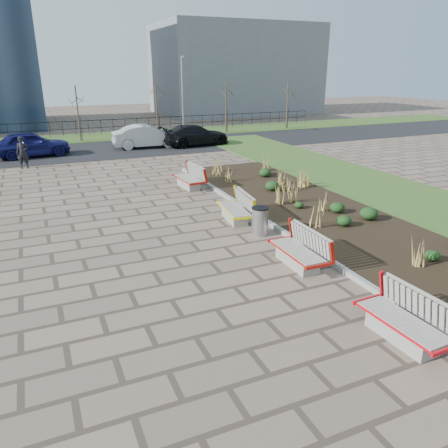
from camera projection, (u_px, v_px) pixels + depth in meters
name	position (u px, v px, depth m)	size (l,w,h in m)	color
ground	(217.00, 309.00, 10.12)	(120.00, 120.00, 0.00)	#7A6254
planting_bed	(316.00, 212.00, 16.77)	(4.50, 18.00, 0.10)	black
planting_curb	(263.00, 219.00, 15.88)	(0.16, 18.00, 0.15)	gray
grass_verge_near	(409.00, 198.00, 18.57)	(5.00, 38.00, 0.04)	#33511E
grass_verge_far	(79.00, 138.00, 34.23)	(80.00, 5.00, 0.04)	#33511E
road	(89.00, 151.00, 29.07)	(80.00, 7.00, 0.02)	black
bench_a	(403.00, 319.00, 8.82)	(0.90, 2.10, 1.00)	red
bench_b	(297.00, 249.00, 12.20)	(0.90, 2.10, 1.00)	red
bench_c	(234.00, 207.00, 15.81)	(0.90, 2.10, 1.00)	yellow
bench_d	(188.00, 177.00, 20.18)	(0.90, 2.10, 1.00)	#A5130B
litter_bin	(260.00, 221.00, 14.48)	(0.55, 0.55, 0.93)	#B2B2B7
pedestrian	(23.00, 153.00, 23.89)	(0.64, 0.42, 1.75)	black
car_blue	(31.00, 144.00, 26.98)	(1.84, 4.58, 1.56)	#11124E
car_silver	(147.00, 136.00, 30.05)	(1.63, 4.68, 1.54)	#A5A7AC
car_black	(195.00, 135.00, 30.94)	(2.02, 4.96, 1.44)	black
tree_c	(78.00, 114.00, 32.25)	(1.40, 1.40, 4.00)	#4C3D2D
tree_d	(157.00, 111.00, 34.52)	(1.40, 1.40, 4.00)	#4C3D2D
tree_e	(226.00, 108.00, 36.79)	(1.40, 1.40, 4.00)	#4C3D2D
tree_f	(287.00, 105.00, 39.05)	(1.40, 1.40, 4.00)	#4C3D2D
lamp_east	(183.00, 97.00, 34.51)	(0.24, 0.60, 6.00)	gray
railing_fence	(76.00, 128.00, 35.31)	(44.00, 0.10, 1.20)	black
building_grey	(235.00, 69.00, 52.16)	(18.00, 12.00, 10.00)	slate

